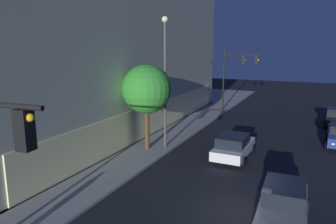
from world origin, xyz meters
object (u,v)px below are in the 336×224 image
(modern_building, at_px, (17,17))
(traffic_light_far_corner, at_px, (237,69))
(car_grey, at_px, (283,205))
(street_lamp_sidewalk, at_px, (165,69))
(car_black, at_px, (336,118))
(car_white, at_px, (234,146))
(sidewalk_tree, at_px, (147,89))

(modern_building, height_order, traffic_light_far_corner, modern_building)
(traffic_light_far_corner, height_order, car_grey, traffic_light_far_corner)
(street_lamp_sidewalk, height_order, car_black, street_lamp_sidewalk)
(car_white, height_order, car_black, car_black)
(modern_building, relative_size, sidewalk_tree, 5.45)
(sidewalk_tree, height_order, car_grey, sidewalk_tree)
(sidewalk_tree, relative_size, car_black, 1.38)
(car_white, bearing_deg, modern_building, 82.11)
(modern_building, bearing_deg, traffic_light_far_corner, -57.34)
(sidewalk_tree, bearing_deg, car_black, -42.75)
(traffic_light_far_corner, bearing_deg, street_lamp_sidewalk, 174.77)
(car_white, relative_size, car_black, 1.07)
(car_grey, height_order, car_white, car_grey)
(traffic_light_far_corner, bearing_deg, modern_building, 122.66)
(modern_building, xyz_separation_m, car_white, (-3.18, -22.92, -9.39))
(traffic_light_far_corner, bearing_deg, car_black, -106.03)
(car_grey, bearing_deg, car_black, -8.02)
(modern_building, bearing_deg, car_white, -97.89)
(traffic_light_far_corner, distance_m, street_lamp_sidewalk, 15.84)
(traffic_light_far_corner, bearing_deg, sidewalk_tree, 171.61)
(car_white, bearing_deg, car_black, -27.70)
(traffic_light_far_corner, xyz_separation_m, street_lamp_sidewalk, (-15.74, 1.44, 0.96))
(modern_building, relative_size, car_grey, 7.22)
(sidewalk_tree, height_order, car_black, sidewalk_tree)
(sidewalk_tree, bearing_deg, car_grey, -122.15)
(traffic_light_far_corner, distance_m, sidewalk_tree, 16.81)
(modern_building, bearing_deg, car_black, -72.23)
(street_lamp_sidewalk, height_order, car_white, street_lamp_sidewalk)
(sidewalk_tree, relative_size, car_white, 1.30)
(traffic_light_far_corner, bearing_deg, car_white, -167.12)
(sidewalk_tree, height_order, car_white, sidewalk_tree)
(sidewalk_tree, xyz_separation_m, car_white, (1.04, -6.02, -3.61))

